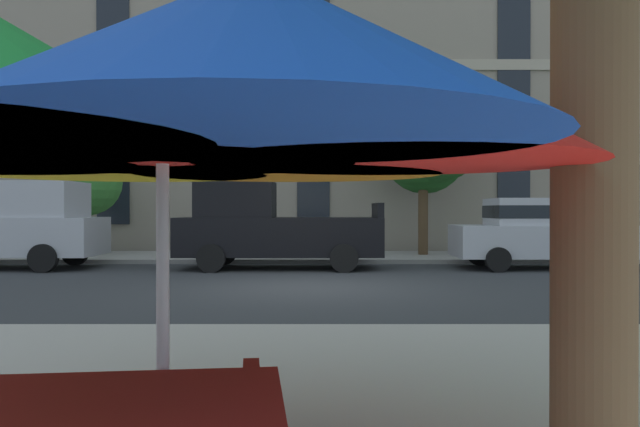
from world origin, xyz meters
name	(u,v)px	position (x,y,z in m)	size (l,w,h in m)	color
ground_plane	(308,287)	(0.00, 0.00, 0.00)	(120.00, 120.00, 0.00)	#2D3033
sidewalk_far	(312,257)	(0.00, 6.80, 0.06)	(56.00, 3.60, 0.12)	gray
apartment_building	(314,24)	(0.00, 14.99, 9.60)	(47.52, 12.08, 19.20)	gray
pickup_silver	(6,228)	(-7.70, 3.70, 1.03)	(5.10, 2.12, 2.20)	#A8AAB2
pickup_black	(270,228)	(-1.03, 3.70, 1.03)	(5.10, 2.12, 2.20)	black
sedan_silver	(539,231)	(5.79, 3.70, 0.95)	(4.40, 1.98, 1.78)	#A8AAB2
street_tree_left	(83,182)	(-7.01, 7.00, 2.35)	(2.26, 2.27, 3.45)	brown
street_tree_middle	(428,139)	(3.56, 6.91, 3.66)	(3.31, 3.54, 5.45)	#4C3823
patio_umbrella	(162,104)	(-0.51, -9.00, 1.98)	(3.99, 3.71, 2.32)	silver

